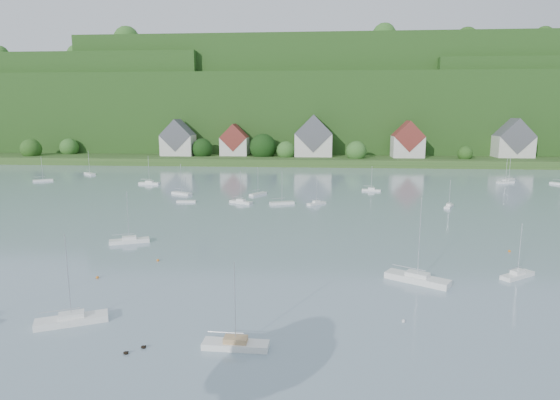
% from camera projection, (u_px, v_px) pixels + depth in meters
% --- Properties ---
extents(far_shore_strip, '(600.00, 60.00, 3.00)m').
position_uv_depth(far_shore_strip, '(303.00, 157.00, 220.29)').
color(far_shore_strip, '#2C4E1D').
rests_on(far_shore_strip, ground).
extents(forested_ridge, '(620.00, 181.22, 69.89)m').
position_uv_depth(forested_ridge, '(308.00, 111.00, 283.62)').
color(forested_ridge, '#1C4014').
rests_on(forested_ridge, ground).
extents(village_building_0, '(14.00, 10.40, 16.00)m').
position_uv_depth(village_building_0, '(178.00, 141.00, 210.49)').
color(village_building_0, beige).
rests_on(village_building_0, far_shore_strip).
extents(village_building_1, '(12.00, 9.36, 14.00)m').
position_uv_depth(village_building_1, '(235.00, 142.00, 210.60)').
color(village_building_1, beige).
rests_on(village_building_1, far_shore_strip).
extents(village_building_2, '(16.00, 11.44, 18.00)m').
position_uv_depth(village_building_2, '(313.00, 139.00, 206.55)').
color(village_building_2, beige).
rests_on(village_building_2, far_shore_strip).
extents(village_building_3, '(13.00, 10.40, 15.50)m').
position_uv_depth(village_building_3, '(408.00, 142.00, 201.55)').
color(village_building_3, beige).
rests_on(village_building_3, far_shore_strip).
extents(village_building_4, '(15.00, 10.40, 16.50)m').
position_uv_depth(village_building_4, '(513.00, 142.00, 201.85)').
color(village_building_4, beige).
rests_on(village_building_4, far_shore_strip).
extents(near_sailboat_0, '(7.25, 4.88, 9.58)m').
position_uv_depth(near_sailboat_0, '(72.00, 319.00, 49.28)').
color(near_sailboat_0, white).
rests_on(near_sailboat_0, ground).
extents(near_sailboat_2, '(6.24, 1.93, 8.35)m').
position_uv_depth(near_sailboat_2, '(236.00, 344.00, 44.09)').
color(near_sailboat_2, white).
rests_on(near_sailboat_2, ground).
extents(near_sailboat_3, '(5.35, 4.47, 7.41)m').
position_uv_depth(near_sailboat_3, '(517.00, 274.00, 63.11)').
color(near_sailboat_3, white).
rests_on(near_sailboat_3, ground).
extents(near_sailboat_4, '(8.20, 6.28, 11.09)m').
position_uv_depth(near_sailboat_4, '(417.00, 278.00, 61.36)').
color(near_sailboat_4, white).
rests_on(near_sailboat_4, ground).
extents(near_sailboat_6, '(6.68, 4.18, 8.75)m').
position_uv_depth(near_sailboat_6, '(129.00, 240.00, 79.99)').
color(near_sailboat_6, white).
rests_on(near_sailboat_6, ground).
extents(mooring_buoy_1, '(0.40, 0.40, 0.40)m').
position_uv_depth(mooring_buoy_1, '(403.00, 322.00, 49.64)').
color(mooring_buoy_1, silver).
rests_on(mooring_buoy_1, ground).
extents(mooring_buoy_2, '(0.44, 0.44, 0.44)m').
position_uv_depth(mooring_buoy_2, '(509.00, 252.00, 74.80)').
color(mooring_buoy_2, orange).
rests_on(mooring_buoy_2, ground).
extents(mooring_buoy_3, '(0.42, 0.42, 0.42)m').
position_uv_depth(mooring_buoy_3, '(158.00, 261.00, 70.16)').
color(mooring_buoy_3, orange).
rests_on(mooring_buoy_3, ground).
extents(mooring_buoy_5, '(0.41, 0.41, 0.41)m').
position_uv_depth(mooring_buoy_5, '(97.00, 278.00, 62.87)').
color(mooring_buoy_5, orange).
rests_on(mooring_buoy_5, ground).
extents(duck_pair, '(1.73, 1.52, 0.37)m').
position_uv_depth(duck_pair, '(135.00, 350.00, 43.60)').
color(duck_pair, black).
rests_on(duck_pair, ground).
extents(far_sailboat_cluster, '(193.52, 55.75, 8.71)m').
position_uv_depth(far_sailboat_cluster, '(333.00, 188.00, 136.30)').
color(far_sailboat_cluster, white).
rests_on(far_sailboat_cluster, ground).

